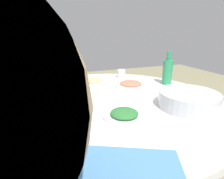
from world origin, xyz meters
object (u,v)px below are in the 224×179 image
object	(u,v)px
dish_shrimp	(91,81)
tea_cup_near	(70,168)
dish_greens	(124,115)
green_bottle	(168,71)
soup_bowl	(49,93)
dish_tofu_braise	(131,84)
round_dining_table	(109,119)
tea_cup_side	(121,74)
rice_bowl	(188,99)
tea_cup_far	(16,89)

from	to	relation	value
dish_shrimp	tea_cup_near	size ratio (longest dim) A/B	3.12
dish_greens	green_bottle	xyz separation A→B (m)	(0.55, 0.41, 0.08)
soup_bowl	dish_tofu_braise	xyz separation A→B (m)	(0.57, 0.06, -0.02)
dish_shrimp	tea_cup_near	world-z (taller)	tea_cup_near
round_dining_table	green_bottle	distance (m)	0.59
dish_tofu_braise	tea_cup_near	bearing A→B (deg)	-126.79
tea_cup_side	dish_tofu_braise	bearing A→B (deg)	-98.83
dish_greens	dish_tofu_braise	bearing A→B (deg)	60.35
tea_cup_near	tea_cup_side	world-z (taller)	tea_cup_near
rice_bowl	tea_cup_side	distance (m)	0.73
dish_tofu_braise	tea_cup_near	xyz separation A→B (m)	(-0.56, -0.74, 0.02)
rice_bowl	dish_tofu_braise	world-z (taller)	rice_bowl
dish_tofu_braise	tea_cup_near	world-z (taller)	tea_cup_near
dish_greens	tea_cup_side	world-z (taller)	tea_cup_side
soup_bowl	dish_shrimp	size ratio (longest dim) A/B	1.31
soup_bowl	tea_cup_side	bearing A→B (deg)	27.57
rice_bowl	tea_cup_near	bearing A→B (deg)	-156.99
rice_bowl	tea_cup_far	xyz separation A→B (m)	(-0.89, 0.57, -0.01)
round_dining_table	dish_greens	size ratio (longest dim) A/B	6.94
tea_cup_far	tea_cup_side	xyz separation A→B (m)	(0.82, 0.15, -0.00)
tea_cup_far	tea_cup_side	bearing A→B (deg)	10.46
dish_greens	tea_cup_side	xyz separation A→B (m)	(0.30, 0.72, 0.02)
dish_greens	tea_cup_side	distance (m)	0.78
green_bottle	rice_bowl	bearing A→B (deg)	-112.13
soup_bowl	tea_cup_near	xyz separation A→B (m)	(0.02, -0.69, 0.00)
round_dining_table	dish_shrimp	size ratio (longest dim) A/B	6.02
dish_tofu_braise	tea_cup_side	size ratio (longest dim) A/B	3.08
soup_bowl	green_bottle	bearing A→B (deg)	0.83
rice_bowl	dish_greens	bearing A→B (deg)	-180.00
round_dining_table	tea_cup_side	world-z (taller)	tea_cup_side
dish_shrimp	tea_cup_side	distance (m)	0.30
tea_cup_side	green_bottle	bearing A→B (deg)	-51.75
soup_bowl	tea_cup_far	distance (m)	0.26
dish_greens	round_dining_table	bearing A→B (deg)	85.81
green_bottle	tea_cup_far	xyz separation A→B (m)	(-1.06, 0.16, -0.07)
tea_cup_far	rice_bowl	bearing A→B (deg)	-32.65
dish_tofu_braise	tea_cup_far	distance (m)	0.78
round_dining_table	dish_greens	world-z (taller)	dish_greens
rice_bowl	dish_tofu_braise	bearing A→B (deg)	104.27
rice_bowl	dish_shrimp	bearing A→B (deg)	119.96
dish_shrimp	round_dining_table	bearing A→B (deg)	-88.68
rice_bowl	soup_bowl	world-z (taller)	rice_bowl
soup_bowl	tea_cup_near	world-z (taller)	soup_bowl
green_bottle	soup_bowl	bearing A→B (deg)	-179.17
soup_bowl	dish_greens	distance (m)	0.51
tea_cup_near	tea_cup_side	distance (m)	1.17
tea_cup_side	dish_shrimp	bearing A→B (deg)	-163.85
rice_bowl	dish_greens	world-z (taller)	rice_bowl
round_dining_table	soup_bowl	xyz separation A→B (m)	(-0.33, 0.14, 0.16)
soup_bowl	dish_shrimp	bearing A→B (deg)	36.19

